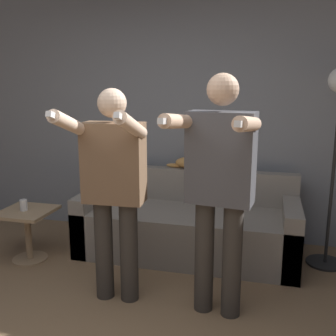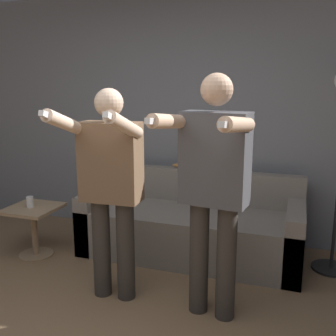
# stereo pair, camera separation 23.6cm
# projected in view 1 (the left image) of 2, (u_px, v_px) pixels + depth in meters

# --- Properties ---
(wall_back) EXTENTS (10.00, 0.05, 2.60)m
(wall_back) POSITION_uv_depth(u_px,v_px,m) (175.00, 118.00, 4.24)
(wall_back) COLOR gray
(wall_back) RESTS_ON ground_plane
(couch) EXTENTS (2.11, 0.83, 0.79)m
(couch) POSITION_uv_depth(u_px,v_px,m) (188.00, 227.00, 3.88)
(couch) COLOR gray
(couch) RESTS_ON ground_plane
(person_left) EXTENTS (0.54, 0.67, 1.63)m
(person_left) POSITION_uv_depth(u_px,v_px,m) (113.00, 182.00, 2.90)
(person_left) COLOR #38332D
(person_left) RESTS_ON ground_plane
(person_right) EXTENTS (0.58, 0.72, 1.73)m
(person_right) POSITION_uv_depth(u_px,v_px,m) (220.00, 180.00, 2.70)
(person_right) COLOR #38332D
(person_right) RESTS_ON ground_plane
(cat) EXTENTS (0.48, 0.15, 0.16)m
(cat) POSITION_uv_depth(u_px,v_px,m) (193.00, 163.00, 4.06)
(cat) COLOR tan
(cat) RESTS_ON couch
(side_table) EXTENTS (0.47, 0.47, 0.50)m
(side_table) POSITION_uv_depth(u_px,v_px,m) (27.00, 224.00, 3.72)
(side_table) COLOR #A38460
(side_table) RESTS_ON ground_plane
(cup) EXTENTS (0.07, 0.07, 0.11)m
(cup) POSITION_uv_depth(u_px,v_px,m) (24.00, 205.00, 3.67)
(cup) COLOR white
(cup) RESTS_ON side_table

